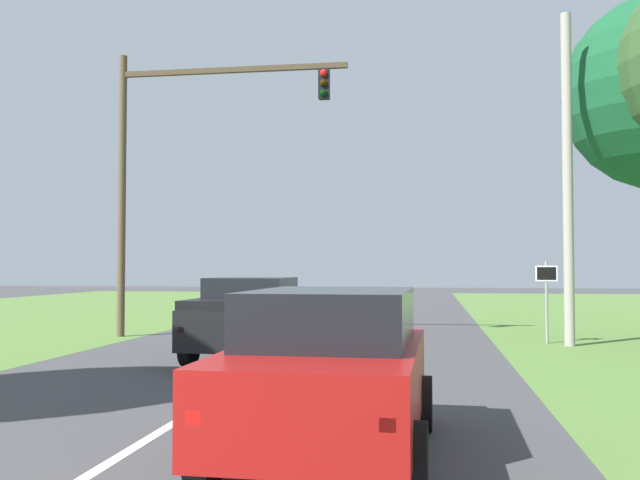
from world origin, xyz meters
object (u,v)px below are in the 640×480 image
at_px(red_suv_near, 330,367).
at_px(traffic_light, 174,152).
at_px(utility_pole_right, 568,178).
at_px(pickup_truck_lead, 253,317).
at_px(keep_moving_sign, 547,290).

height_order(red_suv_near, traffic_light, traffic_light).
bearing_deg(utility_pole_right, pickup_truck_lead, -153.24).
height_order(traffic_light, utility_pole_right, utility_pole_right).
xyz_separation_m(red_suv_near, utility_pole_right, (4.90, 11.94, 3.59)).
bearing_deg(utility_pole_right, traffic_light, 177.11).
bearing_deg(utility_pole_right, keep_moving_sign, 132.05).
bearing_deg(red_suv_near, utility_pole_right, 67.67).
distance_m(traffic_light, keep_moving_sign, 11.78).
height_order(traffic_light, keep_moving_sign, traffic_light).
bearing_deg(traffic_light, utility_pole_right, -2.89).
height_order(pickup_truck_lead, keep_moving_sign, keep_moving_sign).
xyz_separation_m(pickup_truck_lead, utility_pole_right, (7.86, 3.97, 3.61)).
distance_m(pickup_truck_lead, keep_moving_sign, 8.65).
relative_size(traffic_light, keep_moving_sign, 3.78).
height_order(pickup_truck_lead, traffic_light, traffic_light).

